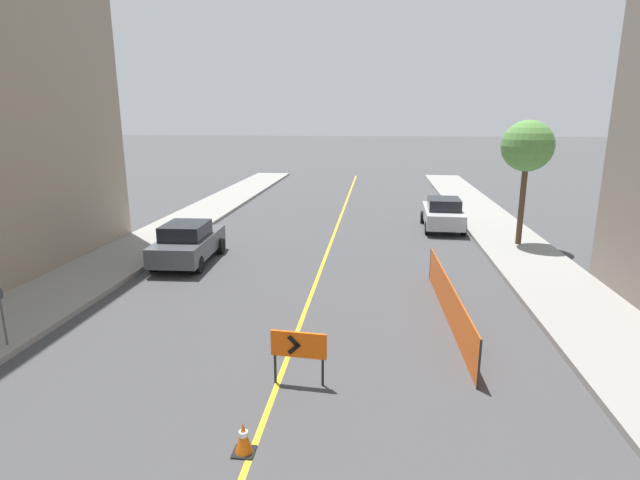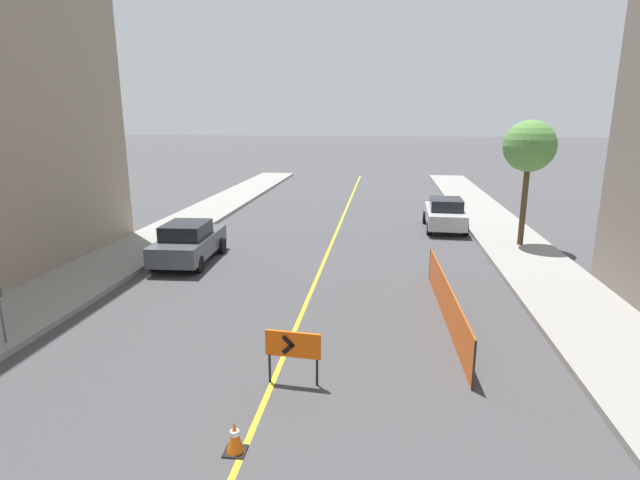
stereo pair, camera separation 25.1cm
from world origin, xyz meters
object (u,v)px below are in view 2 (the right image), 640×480
object	(u,v)px
parked_car_curb_near	(189,242)
parked_car_curb_mid	(445,214)
parking_meter_far_curb	(0,303)
arrow_barricade_primary	(293,347)
traffic_cone_fourth	(235,437)
street_tree_right_near	(529,147)

from	to	relation	value
parked_car_curb_near	parked_car_curb_mid	world-z (taller)	same
parked_car_curb_mid	parking_meter_far_curb	size ratio (longest dim) A/B	2.98
arrow_barricade_primary	parking_meter_far_curb	bearing A→B (deg)	179.34
traffic_cone_fourth	arrow_barricade_primary	size ratio (longest dim) A/B	0.48
traffic_cone_fourth	parked_car_curb_near	world-z (taller)	parked_car_curb_near
arrow_barricade_primary	traffic_cone_fourth	bearing A→B (deg)	-99.02
parked_car_curb_mid	parking_meter_far_curb	bearing A→B (deg)	-127.13
parking_meter_far_curb	street_tree_right_near	distance (m)	19.21
parked_car_curb_near	street_tree_right_near	bearing A→B (deg)	13.31
traffic_cone_fourth	arrow_barricade_primary	xyz separation A→B (m)	(0.58, 2.33, 0.57)
parked_car_curb_mid	traffic_cone_fourth	bearing A→B (deg)	-104.93
traffic_cone_fourth	parked_car_curb_mid	xyz separation A→B (m)	(5.46, 18.00, 0.52)
parking_meter_far_curb	street_tree_right_near	bearing A→B (deg)	37.82
parked_car_curb_near	parking_meter_far_curb	xyz separation A→B (m)	(-1.60, -7.80, 0.39)
traffic_cone_fourth	parked_car_curb_mid	size ratio (longest dim) A/B	0.13
traffic_cone_fourth	parking_meter_far_curb	world-z (taller)	parking_meter_far_curb
traffic_cone_fourth	arrow_barricade_primary	world-z (taller)	arrow_barricade_primary
street_tree_right_near	parked_car_curb_near	bearing A→B (deg)	-164.05
parked_car_curb_mid	street_tree_right_near	distance (m)	5.60
arrow_barricade_primary	street_tree_right_near	size ratio (longest dim) A/B	0.23
traffic_cone_fourth	parked_car_curb_mid	distance (m)	18.82
street_tree_right_near	parked_car_curb_mid	bearing A→B (deg)	130.22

